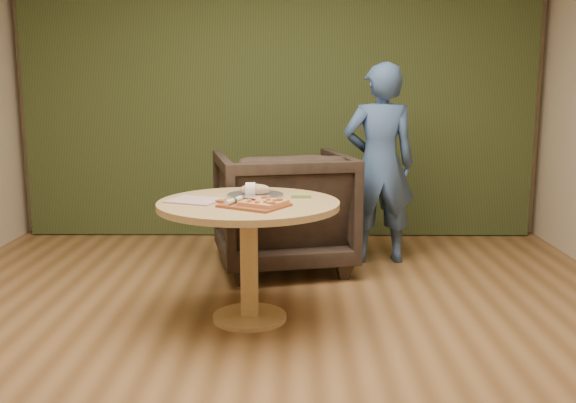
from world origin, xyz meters
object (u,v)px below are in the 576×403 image
(pedestal_table, at_px, (249,224))
(serving_tray, at_px, (255,195))
(bread_roll, at_px, (254,190))
(armchair, at_px, (283,204))
(person_standing, at_px, (379,164))
(cutlery_roll, at_px, (234,201))
(pizza_paddle, at_px, (253,205))
(flatbread_pizza, at_px, (263,203))

(pedestal_table, bearing_deg, serving_tray, 79.90)
(serving_tray, height_order, bread_roll, bread_roll)
(armchair, height_order, person_standing, person_standing)
(serving_tray, height_order, person_standing, person_standing)
(pedestal_table, xyz_separation_m, serving_tray, (0.03, 0.18, 0.15))
(pedestal_table, relative_size, serving_tray, 3.10)
(bread_roll, height_order, person_standing, person_standing)
(pedestal_table, relative_size, armchair, 1.07)
(cutlery_roll, distance_m, serving_tray, 0.33)
(pizza_paddle, relative_size, cutlery_roll, 2.43)
(armchair, bearing_deg, flatbread_pizza, 74.23)
(person_standing, bearing_deg, cutlery_roll, 51.04)
(person_standing, bearing_deg, flatbread_pizza, 56.53)
(pedestal_table, bearing_deg, bread_roll, 82.73)
(serving_tray, bearing_deg, person_standing, 51.57)
(serving_tray, xyz_separation_m, bread_roll, (-0.01, 0.00, 0.04))
(pedestal_table, distance_m, armchair, 1.19)
(serving_tray, relative_size, bread_roll, 1.84)
(bread_roll, distance_m, armchair, 1.04)
(pizza_paddle, bearing_deg, serving_tray, 122.51)
(armchair, bearing_deg, cutlery_roll, 66.60)
(serving_tray, bearing_deg, flatbread_pizza, -79.29)
(pizza_paddle, relative_size, bread_roll, 2.41)
(flatbread_pizza, relative_size, cutlery_roll, 1.58)
(cutlery_roll, relative_size, person_standing, 0.12)
(armchair, bearing_deg, person_standing, -178.72)
(cutlery_roll, height_order, serving_tray, cutlery_roll)
(pizza_paddle, distance_m, armchair, 1.36)
(pizza_paddle, bearing_deg, pedestal_table, 134.13)
(flatbread_pizza, height_order, bread_roll, bread_roll)
(serving_tray, bearing_deg, pedestal_table, -100.10)
(serving_tray, distance_m, armchair, 1.03)
(pizza_paddle, bearing_deg, armchair, 115.24)
(serving_tray, xyz_separation_m, armchair, (0.15, 0.99, -0.24))
(pedestal_table, xyz_separation_m, person_standing, (0.97, 1.35, 0.20))
(pedestal_table, distance_m, pizza_paddle, 0.22)
(cutlery_roll, bearing_deg, serving_tray, 94.26)
(pedestal_table, height_order, bread_roll, bread_roll)
(cutlery_roll, xyz_separation_m, serving_tray, (0.11, 0.31, -0.02))
(flatbread_pizza, distance_m, bread_roll, 0.37)
(pedestal_table, xyz_separation_m, bread_roll, (0.02, 0.18, 0.18))
(serving_tray, bearing_deg, pizza_paddle, -89.13)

